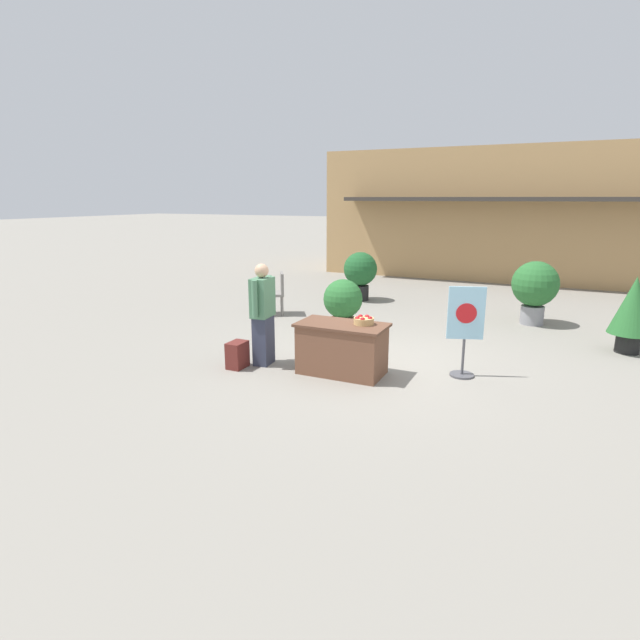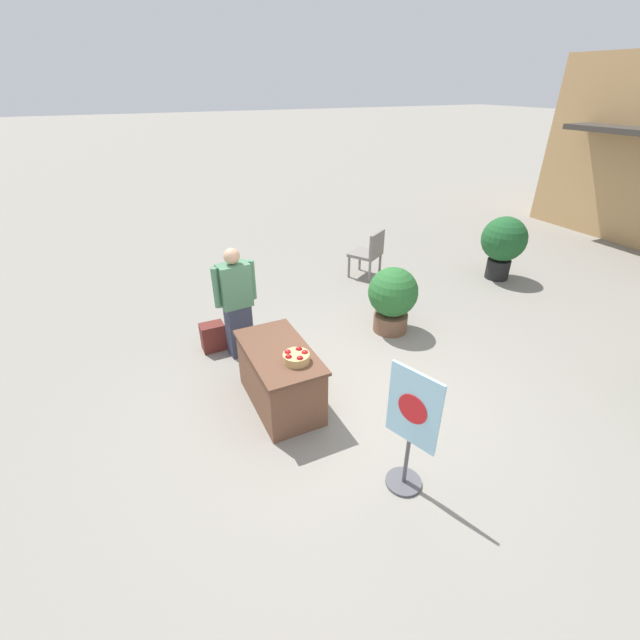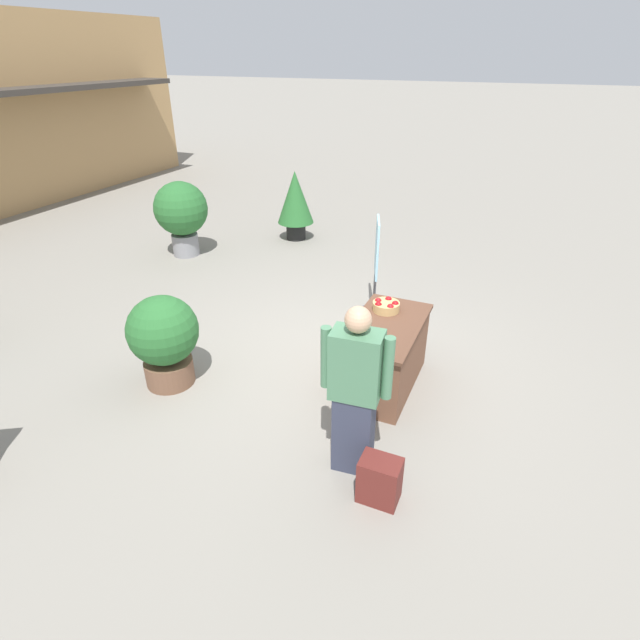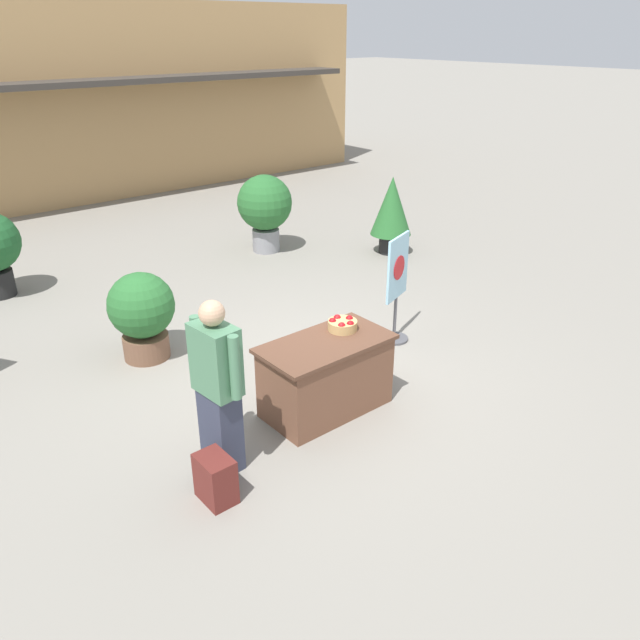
% 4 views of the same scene
% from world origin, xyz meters
% --- Properties ---
extents(ground_plane, '(120.00, 120.00, 0.00)m').
position_xyz_m(ground_plane, '(0.00, 0.00, 0.00)').
color(ground_plane, gray).
extents(display_table, '(1.34, 0.72, 0.78)m').
position_xyz_m(display_table, '(-0.31, -0.72, 0.39)').
color(display_table, brown).
rests_on(display_table, ground_plane).
extents(apple_basket, '(0.30, 0.30, 0.13)m').
position_xyz_m(apple_basket, '(-0.00, -0.62, 0.84)').
color(apple_basket, tan).
rests_on(apple_basket, display_table).
extents(person_visitor, '(0.30, 0.61, 1.63)m').
position_xyz_m(person_visitor, '(-1.62, -0.84, 0.83)').
color(person_visitor, '#33384C').
rests_on(person_visitor, ground_plane).
extents(backpack, '(0.24, 0.34, 0.42)m').
position_xyz_m(backpack, '(-1.89, -1.18, 0.21)').
color(backpack, maroon).
rests_on(backpack, ground_plane).
extents(poster_board, '(0.51, 0.36, 1.37)m').
position_xyz_m(poster_board, '(1.38, -0.06, 0.73)').
color(poster_board, '#4C4C51').
rests_on(poster_board, ground_plane).
extents(potted_plant_far_left, '(0.95, 0.95, 1.34)m').
position_xyz_m(potted_plant_far_left, '(2.17, 3.83, 0.80)').
color(potted_plant_far_left, gray).
rests_on(potted_plant_far_left, ground_plane).
extents(potted_plant_near_left, '(0.70, 0.70, 1.34)m').
position_xyz_m(potted_plant_near_left, '(3.77, 2.35, 0.78)').
color(potted_plant_near_left, black).
rests_on(potted_plant_near_left, ground_plane).
extents(potted_plant_far_right, '(0.78, 0.78, 1.06)m').
position_xyz_m(potted_plant_far_right, '(-1.22, 1.52, 0.59)').
color(potted_plant_far_right, brown).
rests_on(potted_plant_far_right, ground_plane).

